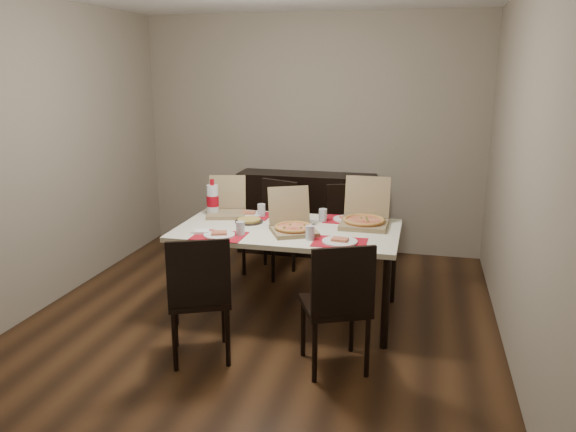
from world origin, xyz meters
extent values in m
cube|color=#3F2613|center=(0.00, 0.00, -0.01)|extent=(3.80, 4.00, 0.02)
cube|color=gray|center=(0.00, 2.01, 1.30)|extent=(3.80, 0.02, 2.60)
cube|color=gray|center=(-1.91, 0.00, 1.30)|extent=(0.02, 4.00, 2.60)
cube|color=gray|center=(1.91, 0.00, 1.30)|extent=(0.02, 4.00, 2.60)
cube|color=black|center=(0.00, 1.78, 0.45)|extent=(1.50, 0.40, 0.90)
cube|color=beige|center=(0.19, 0.15, 0.73)|extent=(1.80, 1.00, 0.04)
cylinder|color=black|center=(-0.65, -0.29, 0.35)|extent=(0.06, 0.06, 0.71)
cylinder|color=black|center=(1.03, -0.29, 0.35)|extent=(0.06, 0.06, 0.71)
cylinder|color=black|center=(-0.65, 0.59, 0.35)|extent=(0.06, 0.06, 0.71)
cylinder|color=black|center=(1.03, 0.59, 0.35)|extent=(0.06, 0.06, 0.71)
cube|color=black|center=(-0.25, -0.72, 0.45)|extent=(0.56, 0.56, 0.04)
cube|color=black|center=(-0.17, -0.89, 0.70)|extent=(0.39, 0.20, 0.46)
cylinder|color=black|center=(-0.34, -0.96, 0.21)|extent=(0.04, 0.04, 0.43)
cylinder|color=black|center=(-0.01, -0.81, 0.21)|extent=(0.04, 0.04, 0.43)
cylinder|color=black|center=(-0.49, -0.63, 0.21)|extent=(0.04, 0.04, 0.43)
cylinder|color=black|center=(-0.16, -0.48, 0.21)|extent=(0.04, 0.04, 0.43)
cube|color=black|center=(0.71, -0.64, 0.45)|extent=(0.56, 0.56, 0.04)
cube|color=black|center=(0.78, -0.81, 0.70)|extent=(0.40, 0.20, 0.46)
cylinder|color=black|center=(0.61, -0.88, 0.21)|extent=(0.04, 0.04, 0.43)
cylinder|color=black|center=(0.94, -0.73, 0.21)|extent=(0.04, 0.04, 0.43)
cylinder|color=black|center=(0.47, -0.55, 0.21)|extent=(0.04, 0.04, 0.43)
cylinder|color=black|center=(0.80, -0.40, 0.21)|extent=(0.04, 0.04, 0.43)
cube|color=black|center=(-0.22, 1.03, 0.45)|extent=(0.54, 0.54, 0.04)
cube|color=black|center=(-0.16, 1.21, 0.70)|extent=(0.40, 0.17, 0.46)
cylinder|color=black|center=(0.01, 1.14, 0.21)|extent=(0.04, 0.04, 0.43)
cylinder|color=black|center=(-0.33, 1.26, 0.21)|extent=(0.04, 0.04, 0.43)
cylinder|color=black|center=(-0.12, 0.80, 0.21)|extent=(0.04, 0.04, 0.43)
cylinder|color=black|center=(-0.46, 0.92, 0.21)|extent=(0.04, 0.04, 0.43)
cube|color=black|center=(0.61, 1.00, 0.45)|extent=(0.54, 0.54, 0.04)
cube|color=black|center=(0.54, 1.18, 0.70)|extent=(0.40, 0.18, 0.46)
cylinder|color=black|center=(0.71, 1.23, 0.21)|extent=(0.04, 0.04, 0.43)
cylinder|color=black|center=(0.37, 1.10, 0.21)|extent=(0.04, 0.04, 0.43)
cylinder|color=black|center=(0.84, 0.90, 0.21)|extent=(0.04, 0.04, 0.43)
cylinder|color=black|center=(0.50, 0.77, 0.21)|extent=(0.04, 0.04, 0.43)
cube|color=#AF0B1C|center=(-0.28, -0.20, 0.75)|extent=(0.40, 0.30, 0.00)
cylinder|color=white|center=(-0.28, -0.20, 0.76)|extent=(0.25, 0.25, 0.01)
cube|color=tan|center=(-0.28, -0.20, 0.78)|extent=(0.14, 0.12, 0.02)
cylinder|color=#AEB1B9|center=(-0.12, -0.15, 0.81)|extent=(0.07, 0.07, 0.11)
cube|color=#B2B2B7|center=(-0.43, -0.17, 0.75)|extent=(0.20, 0.04, 0.00)
cube|color=white|center=(-0.44, -0.16, 0.76)|extent=(0.13, 0.13, 0.02)
cube|color=#AF0B1C|center=(0.66, -0.15, 0.75)|extent=(0.40, 0.30, 0.00)
cylinder|color=white|center=(0.66, -0.15, 0.76)|extent=(0.27, 0.27, 0.01)
cube|color=tan|center=(0.66, -0.15, 0.78)|extent=(0.13, 0.10, 0.02)
cylinder|color=#AEB1B9|center=(0.43, -0.13, 0.81)|extent=(0.07, 0.07, 0.11)
cube|color=#B2B2B7|center=(0.82, -0.21, 0.75)|extent=(0.20, 0.04, 0.00)
cube|color=#AF0B1C|center=(-0.25, 0.46, 0.75)|extent=(0.40, 0.30, 0.00)
cylinder|color=white|center=(-0.25, 0.46, 0.76)|extent=(0.25, 0.25, 0.01)
cube|color=tan|center=(-0.25, 0.46, 0.78)|extent=(0.13, 0.10, 0.02)
cylinder|color=#AEB1B9|center=(-0.13, 0.46, 0.81)|extent=(0.07, 0.07, 0.11)
cube|color=#B2B2B7|center=(-0.39, 0.48, 0.75)|extent=(0.20, 0.04, 0.00)
cube|color=white|center=(-0.41, 0.50, 0.76)|extent=(0.13, 0.13, 0.02)
cube|color=#AF0B1C|center=(0.63, 0.51, 0.75)|extent=(0.40, 0.30, 0.00)
cylinder|color=white|center=(0.63, 0.51, 0.76)|extent=(0.25, 0.25, 0.01)
cube|color=tan|center=(0.63, 0.51, 0.78)|extent=(0.15, 0.15, 0.02)
cylinder|color=#AEB1B9|center=(0.43, 0.41, 0.81)|extent=(0.07, 0.07, 0.11)
cube|color=#B2B2B7|center=(0.78, 0.49, 0.75)|extent=(0.20, 0.04, 0.00)
cube|color=white|center=(0.24, 0.04, 0.76)|extent=(0.15, 0.15, 0.02)
cube|color=olive|center=(0.27, 0.01, 0.77)|extent=(0.45, 0.45, 0.03)
cube|color=olive|center=(0.19, 0.16, 0.94)|extent=(0.34, 0.22, 0.30)
cylinder|color=tan|center=(0.27, 0.01, 0.79)|extent=(0.39, 0.39, 0.02)
cube|color=olive|center=(0.79, 0.34, 0.77)|extent=(0.38, 0.38, 0.04)
cube|color=olive|center=(0.79, 0.53, 0.96)|extent=(0.38, 0.09, 0.34)
cylinder|color=tan|center=(0.79, 0.34, 0.80)|extent=(0.33, 0.33, 0.02)
cube|color=olive|center=(-0.44, 0.41, 0.77)|extent=(0.40, 0.40, 0.03)
cube|color=olive|center=(-0.48, 0.56, 0.93)|extent=(0.34, 0.15, 0.30)
cylinder|color=black|center=(-0.18, 0.24, 0.76)|extent=(0.24, 0.24, 0.01)
cylinder|color=gold|center=(-0.18, 0.24, 0.77)|extent=(0.20, 0.20, 0.02)
imported|color=white|center=(0.32, 0.28, 0.77)|extent=(0.16, 0.16, 0.03)
cylinder|color=silver|center=(-0.56, 0.40, 0.89)|extent=(0.10, 0.10, 0.27)
cylinder|color=maroon|center=(-0.56, 0.40, 0.88)|extent=(0.11, 0.11, 0.09)
cylinder|color=maroon|center=(-0.56, 0.40, 1.05)|extent=(0.04, 0.04, 0.05)
camera|label=1|loc=(1.23, -4.15, 2.01)|focal=35.00mm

